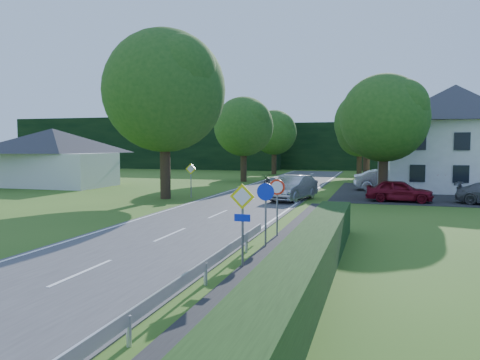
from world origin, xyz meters
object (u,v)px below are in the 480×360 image
(parked_car_red, at_px, (399,191))
(parked_car_silver_a, at_px, (387,180))
(streetlight, at_px, (378,135))
(parasol, at_px, (442,182))
(motorcycle, at_px, (267,181))
(moving_car, at_px, (293,188))

(parked_car_red, bearing_deg, parked_car_silver_a, 8.44)
(streetlight, relative_size, parasol, 4.11)
(streetlight, distance_m, motorcycle, 10.97)
(motorcycle, bearing_deg, parasol, -8.67)
(parked_car_red, distance_m, parasol, 6.92)
(moving_car, bearing_deg, streetlight, 53.63)
(streetlight, relative_size, parked_car_silver_a, 1.54)
(moving_car, bearing_deg, parasol, 48.54)
(moving_car, distance_m, parked_car_silver_a, 10.65)
(parked_car_red, relative_size, parked_car_silver_a, 0.81)
(motorcycle, bearing_deg, streetlight, -26.96)
(moving_car, xyz_separation_m, motorcycle, (-3.90, 9.08, -0.28))
(moving_car, height_order, parasol, parasol)
(moving_car, height_order, parked_car_silver_a, parked_car_silver_a)
(parked_car_red, distance_m, parked_car_silver_a, 7.55)
(streetlight, xyz_separation_m, parasol, (4.73, 2.64, -3.55))
(parked_car_silver_a, bearing_deg, parasol, -114.05)
(streetlight, bearing_deg, parked_car_red, -67.05)
(parked_car_silver_a, bearing_deg, moving_car, 140.51)
(parked_car_red, xyz_separation_m, parasol, (3.27, 6.10, 0.16))
(streetlight, xyz_separation_m, parked_car_silver_a, (0.76, 4.06, -3.57))
(parked_car_red, bearing_deg, parasol, -25.12)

